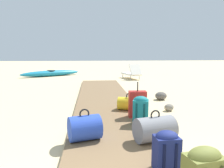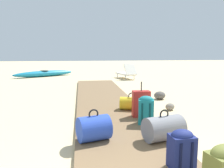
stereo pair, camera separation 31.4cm
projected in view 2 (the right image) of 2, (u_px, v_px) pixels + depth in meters
ground_plane at (113, 118)px, 5.01m from camera, size 60.00×60.00×0.00m
boardwalk at (107, 106)px, 5.97m from camera, size 1.60×9.81×0.08m
backpack_teal at (146, 109)px, 4.32m from camera, size 0.34×0.30×0.55m
duffel_bag_blue at (94, 128)px, 3.52m from camera, size 0.58×0.52×0.51m
duffel_bag_grey at (164, 128)px, 3.53m from camera, size 0.69×0.53×0.50m
backpack_navy at (182, 148)px, 2.66m from camera, size 0.29×0.26×0.49m
suitcase_red at (141, 104)px, 4.81m from camera, size 0.38×0.22×0.76m
duffel_bag_yellow at (132, 103)px, 5.39m from camera, size 0.62×0.46×0.42m
lounge_chair at (127, 73)px, 12.05m from camera, size 0.94×1.60×0.82m
kayak at (44, 74)px, 13.16m from camera, size 3.39×2.31×0.35m
rock_right_far at (170, 107)px, 5.66m from camera, size 0.31×0.28×0.18m
rock_right_near at (160, 95)px, 6.95m from camera, size 0.47×0.44×0.25m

